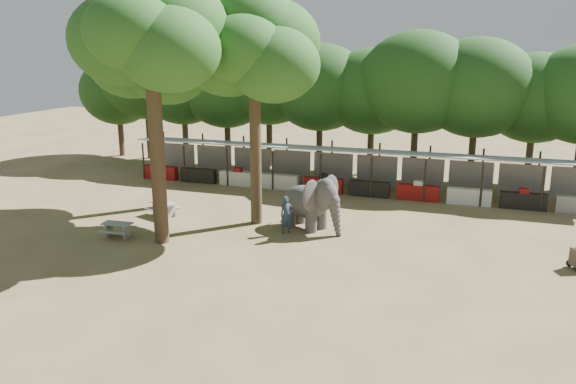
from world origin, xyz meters
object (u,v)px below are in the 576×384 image
(picnic_table_far, at_px, (164,207))
(elephant, at_px, (312,202))
(yard_tree_back, at_px, (253,47))
(picnic_table_near, at_px, (117,228))
(handler, at_px, (286,215))
(yard_tree_left, at_px, (153,54))
(yard_tree_center, at_px, (149,30))

(picnic_table_far, bearing_deg, elephant, 23.63)
(yard_tree_back, xyz_separation_m, picnic_table_near, (-5.14, -4.27, -8.09))
(handler, bearing_deg, elephant, 0.61)
(yard_tree_left, bearing_deg, elephant, -7.75)
(picnic_table_far, bearing_deg, handler, 15.64)
(yard_tree_left, bearing_deg, handler, -15.57)
(yard_tree_center, distance_m, picnic_table_far, 9.54)
(yard_tree_center, bearing_deg, elephant, 32.03)
(handler, bearing_deg, yard_tree_back, 102.72)
(picnic_table_near, relative_size, picnic_table_far, 0.79)
(yard_tree_center, distance_m, picnic_table_near, 9.02)
(picnic_table_far, bearing_deg, yard_tree_left, 145.17)
(picnic_table_near, bearing_deg, yard_tree_back, 35.38)
(yard_tree_left, relative_size, elephant, 3.12)
(elephant, bearing_deg, picnic_table_near, -129.92)
(elephant, height_order, picnic_table_near, elephant)
(yard_tree_left, height_order, picnic_table_near, yard_tree_left)
(handler, height_order, picnic_table_near, handler)
(yard_tree_center, xyz_separation_m, handler, (5.07, 2.75, -8.31))
(elephant, distance_m, picnic_table_near, 9.16)
(yard_tree_center, relative_size, picnic_table_near, 8.24)
(elephant, bearing_deg, yard_tree_back, -160.57)
(handler, xyz_separation_m, picnic_table_far, (-6.95, 0.62, -0.41))
(elephant, distance_m, picnic_table_far, 7.97)
(yard_tree_left, height_order, yard_tree_back, yard_tree_back)
(yard_tree_back, xyz_separation_m, elephant, (3.03, -0.23, -7.22))
(yard_tree_back, relative_size, handler, 6.35)
(yard_tree_back, xyz_separation_m, picnic_table_far, (-4.88, -0.63, -8.06))
(yard_tree_center, xyz_separation_m, elephant, (6.03, 3.77, -7.89))
(yard_tree_back, bearing_deg, picnic_table_near, -140.26)
(elephant, bearing_deg, picnic_table_far, -153.34)
(yard_tree_left, relative_size, yard_tree_back, 0.97)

